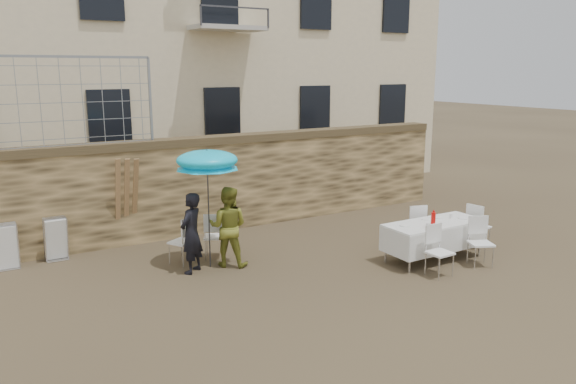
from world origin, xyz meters
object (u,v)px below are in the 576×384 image
chair_stack_left (5,244)px  couple_chair_right (215,235)px  table_chair_front_right (481,242)px  man_suit (191,233)px  umbrella (207,164)px  woman_dress (228,227)px  table_chair_back (414,226)px  soda_bottle (433,219)px  chair_stack_right (55,238)px  couple_chair_left (182,240)px  table_chair_front_left (440,251)px  table_chair_side (478,225)px  banquet_table (435,224)px

chair_stack_left → couple_chair_right: bearing=-22.5°
table_chair_front_right → chair_stack_left: table_chair_front_right is taller
man_suit → umbrella: bearing=156.0°
man_suit → woman_dress: size_ratio=0.98×
umbrella → chair_stack_left: (-3.40, 1.98, -1.57)m
umbrella → table_chair_back: bearing=-14.1°
woman_dress → umbrella: size_ratio=0.73×
man_suit → woman_dress: 0.75m
couple_chair_right → woman_dress: bearing=122.6°
couple_chair_right → soda_bottle: (3.55, -2.47, 0.43)m
woman_dress → chair_stack_right: size_ratio=1.71×
chair_stack_left → woman_dress: bearing=-29.1°
table_chair_front_right → couple_chair_right: bearing=168.0°
couple_chair_left → table_chair_front_right: bearing=118.4°
table_chair_front_left → table_chair_back: (0.80, 1.55, 0.00)m
soda_bottle → umbrella: bearing=152.4°
couple_chair_right → umbrella: bearing=83.7°
soda_bottle → couple_chair_left: bearing=149.9°
umbrella → table_chair_side: umbrella is taller
man_suit → couple_chair_left: man_suit is taller
banquet_table → table_chair_side: (1.40, 0.10, -0.25)m
couple_chair_left → table_chair_front_left: size_ratio=1.00×
couple_chair_right → table_chair_front_left: bearing=163.1°
umbrella → woman_dress: bearing=-15.9°
man_suit → chair_stack_left: bearing=-72.8°
table_chair_front_right → chair_stack_left: size_ratio=1.04×
chair_stack_left → table_chair_front_right: bearing=-30.1°
table_chair_side → table_chair_front_left: bearing=102.4°
table_chair_back → woman_dress: bearing=1.9°
couple_chair_right → chair_stack_left: size_ratio=1.04×
man_suit → banquet_table: bearing=120.3°
man_suit → chair_stack_right: (-2.10, 2.08, -0.31)m
woman_dress → chair_stack_right: woman_dress is taller
table_chair_side → chair_stack_right: bearing=54.1°
table_chair_front_left → man_suit: bearing=145.3°
banquet_table → chair_stack_left: 8.39m
banquet_table → table_chair_front_right: bearing=-56.3°
couple_chair_left → table_chair_front_left: bearing=111.7°
chair_stack_left → chair_stack_right: 0.90m
couple_chair_right → banquet_table: size_ratio=0.46×
man_suit → banquet_table: 4.79m
banquet_table → table_chair_side: bearing=4.1°
table_chair_front_right → table_chair_back: size_ratio=1.00×
couple_chair_left → table_chair_side: bearing=129.5°
soda_bottle → man_suit: bearing=155.7°
man_suit → couple_chair_left: bearing=-128.0°
woman_dress → table_chair_front_right: size_ratio=1.64×
couple_chair_left → table_chair_back: (4.65, -1.52, 0.00)m
table_chair_front_right → table_chair_side: 1.24m
umbrella → couple_chair_right: umbrella is taller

